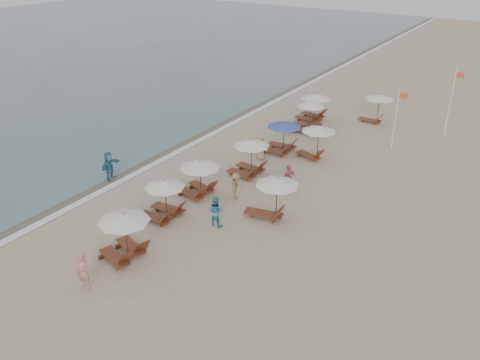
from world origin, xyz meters
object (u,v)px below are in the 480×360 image
Objects in this scene: lounger_station_3 at (248,157)px; inland_station_2 at (376,104)px; lounger_station_6 at (313,106)px; flag_pole_near at (396,117)px; beachgoer_mid_a at (215,211)px; lounger_station_5 at (307,117)px; beachgoer_mid_b at (236,186)px; lounger_station_0 at (123,234)px; inland_station_1 at (315,137)px; beachgoer_far_a at (288,178)px; lounger_station_4 at (281,137)px; beachgoer_far_b at (261,148)px; lounger_station_2 at (198,176)px; inland_station_0 at (271,194)px; beachgoer_near at (83,271)px; lounger_station_1 at (162,200)px; waterline_walker at (109,166)px.

lounger_station_3 is 13.71m from inland_station_2.
lounger_station_6 is 7.72m from flag_pole_near.
beachgoer_mid_a is at bearing -80.80° from lounger_station_6.
beachgoer_mid_b is (1.47, -11.78, -0.24)m from lounger_station_5.
inland_station_1 is at bearing 80.70° from lounger_station_0.
flag_pole_near is (3.12, 9.11, 1.55)m from beachgoer_far_a.
lounger_station_4 is 1.05× the size of inland_station_2.
lounger_station_0 is 0.99× the size of lounger_station_4.
lounger_station_0 is 1.64× the size of beachgoer_mid_b.
lounger_station_3 reaches higher than beachgoer_mid_a.
beachgoer_mid_b is 12.72m from flag_pole_near.
lounger_station_2 is at bearing -132.79° from beachgoer_far_b.
lounger_station_4 reaches higher than beachgoer_far_a.
beachgoer_mid_b is (2.05, 0.72, -0.35)m from lounger_station_2.
lounger_station_0 is 14.96m from inland_station_1.
lounger_station_0 is 0.94× the size of inland_station_0.
lounger_station_6 is 14.25m from beachgoer_mid_b.
flag_pole_near is (6.16, 8.56, 1.20)m from lounger_station_3.
lounger_station_5 is at bearing 177.95° from flag_pole_near.
beachgoer_near is at bearing 74.21° from beachgoer_mid_a.
lounger_station_5 is 1.07× the size of inland_station_2.
beachgoer_far_b is (0.44, 9.07, -0.27)m from lounger_station_1.
lounger_station_6 is at bearing -143.55° from beachgoer_far_a.
flag_pole_near is at bearing 67.49° from beachgoer_near.
lounger_station_3 reaches higher than beachgoer_mid_b.
inland_station_1 is at bearing -2.10° from beachgoer_far_b.
beachgoer_far_a is (4.02, 3.15, -0.33)m from lounger_station_2.
lounger_station_6 is 1.70× the size of beachgoer_mid_b.
inland_station_1 is 7.56m from beachgoer_mid_b.
lounger_station_4 is at bearing 36.95° from beachgoer_far_b.
lounger_station_5 is at bearing -129.39° from inland_station_2.
lounger_station_6 is 1.58× the size of beachgoer_near.
lounger_station_1 is 5.88m from waterline_walker.
inland_station_2 reaches higher than lounger_station_1.
lounger_station_3 is at bearing -5.65° from beachgoer_mid_b.
lounger_station_5 is at bearing 50.61° from beachgoer_far_b.
lounger_station_1 is 0.89× the size of inland_station_0.
inland_station_2 is 13.88m from beachgoer_far_a.
lounger_station_3 is 12.79m from beachgoer_near.
waterline_walker is (-8.30, 0.82, 0.07)m from beachgoer_mid_a.
lounger_station_6 is (-0.62, 2.32, 0.10)m from lounger_station_5.
lounger_station_2 is 1.56× the size of beachgoer_mid_a.
lounger_station_4 is 1.50× the size of waterline_walker.
flag_pole_near is (3.86, 4.11, 0.88)m from inland_station_1.
beachgoer_near is (-3.24, -26.10, -0.65)m from inland_station_2.
inland_station_0 is 1.10× the size of inland_station_2.
lounger_station_3 is 10.61m from flag_pole_near.
lounger_station_1 is 15.50m from lounger_station_5.
lounger_station_3 reaches higher than lounger_station_6.
lounger_station_1 is at bearing -115.02° from flag_pole_near.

